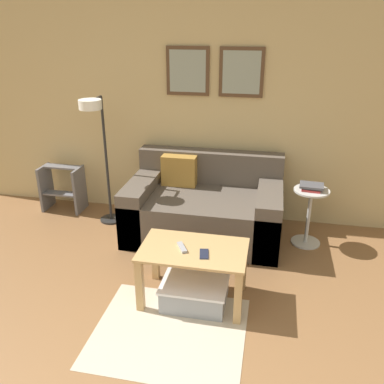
{
  "coord_description": "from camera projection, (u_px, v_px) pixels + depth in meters",
  "views": [
    {
      "loc": [
        0.85,
        -0.91,
        2.08
      ],
      "look_at": [
        0.28,
        1.91,
        0.85
      ],
      "focal_mm": 38.0,
      "sensor_mm": 36.0,
      "label": 1
    }
  ],
  "objects": [
    {
      "name": "cell_phone",
      "position": [
        204.0,
        254.0,
        3.02
      ],
      "size": [
        0.09,
        0.15,
        0.01
      ],
      "primitive_type": "cube",
      "rotation": [
        0.0,
        0.0,
        0.17
      ],
      "color": "#1E2338",
      "rests_on": "coffee_table"
    },
    {
      "name": "remote_control",
      "position": [
        182.0,
        247.0,
        3.1
      ],
      "size": [
        0.11,
        0.15,
        0.02
      ],
      "primitive_type": "cube",
      "rotation": [
        0.0,
        0.0,
        0.5
      ],
      "color": "#99999E",
      "rests_on": "coffee_table"
    },
    {
      "name": "couch",
      "position": [
        204.0,
        208.0,
        4.18
      ],
      "size": [
        1.53,
        0.95,
        0.79
      ],
      "color": "brown",
      "rests_on": "ground_plane"
    },
    {
      "name": "area_rug",
      "position": [
        169.0,
        331.0,
        2.93
      ],
      "size": [
        1.08,
        0.94,
        0.01
      ],
      "primitive_type": "cube",
      "color": "#C1B299",
      "rests_on": "ground_plane"
    },
    {
      "name": "step_stool",
      "position": [
        63.0,
        187.0,
        4.71
      ],
      "size": [
        0.46,
        0.28,
        0.52
      ],
      "color": "slate",
      "rests_on": "ground_plane"
    },
    {
      "name": "coffee_table",
      "position": [
        193.0,
        260.0,
        3.14
      ],
      "size": [
        0.82,
        0.5,
        0.46
      ],
      "color": "tan",
      "rests_on": "ground_plane"
    },
    {
      "name": "wall_back",
      "position": [
        193.0,
        101.0,
        4.28
      ],
      "size": [
        5.6,
        0.09,
        2.55
      ],
      "color": "tan",
      "rests_on": "ground_plane"
    },
    {
      "name": "storage_bin",
      "position": [
        195.0,
        292.0,
        3.19
      ],
      "size": [
        0.51,
        0.41,
        0.2
      ],
      "color": "gray",
      "rests_on": "ground_plane"
    },
    {
      "name": "floor_lamp",
      "position": [
        97.0,
        138.0,
        4.02
      ],
      "size": [
        0.24,
        0.48,
        1.39
      ],
      "color": "black",
      "rests_on": "ground_plane"
    },
    {
      "name": "side_table",
      "position": [
        309.0,
        212.0,
        3.96
      ],
      "size": [
        0.34,
        0.34,
        0.58
      ],
      "color": "silver",
      "rests_on": "ground_plane"
    },
    {
      "name": "book_stack",
      "position": [
        312.0,
        187.0,
        3.86
      ],
      "size": [
        0.24,
        0.19,
        0.05
      ],
      "color": "#B73333",
      "rests_on": "side_table"
    }
  ]
}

